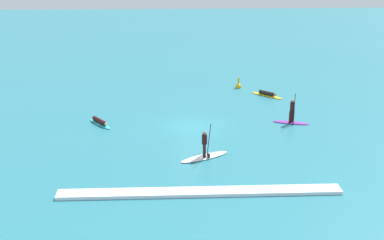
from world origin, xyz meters
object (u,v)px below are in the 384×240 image
Objects in this scene: surfer_on_yellow_board at (267,94)px; surfer_on_white_board at (204,152)px; surfer_on_purple_board at (292,116)px; surfer_on_teal_board at (100,122)px; marker_buoy at (238,86)px.

surfer_on_yellow_board is 13.46m from surfer_on_white_board.
surfer_on_purple_board is at bearing 13.46° from surfer_on_white_board.
surfer_on_teal_board is 13.50m from surfer_on_purple_board.
surfer_on_white_board is (-5.98, -12.06, 0.20)m from surfer_on_yellow_board.
marker_buoy is (3.92, 14.52, -0.17)m from surfer_on_white_board.
surfer_on_white_board is 8.60m from surfer_on_purple_board.
surfer_on_white_board is at bearing -123.31° from surfer_on_purple_board.
surfer_on_purple_board is 2.46× the size of marker_buoy.
surfer_on_purple_board reaches higher than marker_buoy.
surfer_on_yellow_board is at bearing -50.04° from marker_buoy.
surfer_on_yellow_board and surfer_on_teal_board have the same top height.
surfer_on_white_board is 3.04× the size of marker_buoy.
marker_buoy is at bearing 47.69° from surfer_on_white_board.
surfer_on_teal_board is 2.34× the size of marker_buoy.
surfer_on_yellow_board is 0.82× the size of surfer_on_white_board.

